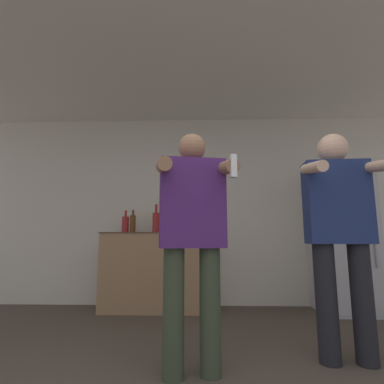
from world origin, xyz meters
name	(u,v)px	position (x,y,z in m)	size (l,w,h in m)	color
wall_back	(201,208)	(0.00, 2.99, 1.27)	(7.00, 0.06, 2.55)	beige
ceiling_slab	(199,56)	(0.00, 1.48, 2.57)	(7.00, 3.48, 0.05)	silver
refrigerator	(342,241)	(1.73, 2.63, 0.84)	(0.64, 0.68, 1.67)	silver
counter	(154,271)	(-0.58, 2.69, 0.47)	(1.27, 0.57, 0.94)	#997551
bottle_green_wine	(133,223)	(-0.86, 2.68, 1.06)	(0.07, 0.07, 0.31)	#563314
bottle_tall_gin	(156,222)	(-0.57, 2.68, 1.07)	(0.09, 0.09, 0.36)	maroon
bottle_dark_rum	(125,224)	(-0.96, 2.68, 1.05)	(0.09, 0.09, 0.29)	maroon
person_woman_foreground	(192,230)	(-0.05, 0.88, 0.91)	(0.55, 0.48, 1.58)	#38422D
person_man_side	(339,228)	(1.02, 1.11, 0.93)	(0.53, 0.53, 1.65)	black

